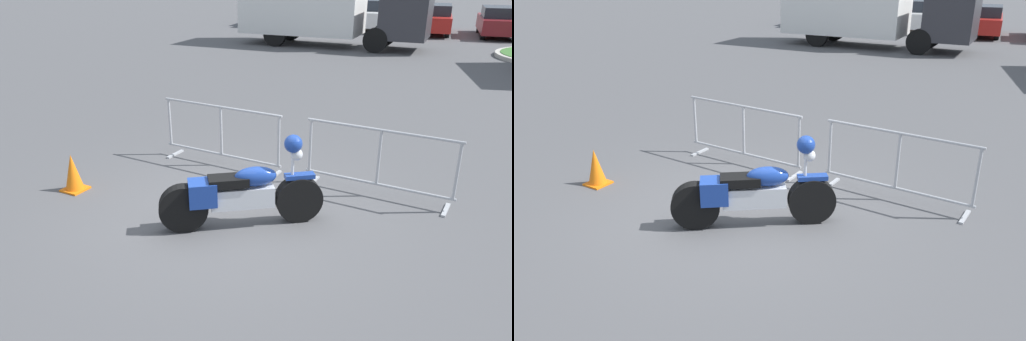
% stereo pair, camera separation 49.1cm
% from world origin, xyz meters
% --- Properties ---
extents(ground_plane, '(120.00, 120.00, 0.00)m').
position_xyz_m(ground_plane, '(0.00, 0.00, 0.00)').
color(ground_plane, '#4C4C4F').
extents(motorcycle, '(1.85, 1.48, 1.24)m').
position_xyz_m(motorcycle, '(0.29, -0.21, 0.47)').
color(motorcycle, black).
rests_on(motorcycle, ground).
extents(crowd_barrier_near, '(2.30, 0.50, 1.07)m').
position_xyz_m(crowd_barrier_near, '(-1.07, 1.52, 0.56)').
color(crowd_barrier_near, '#9EA0A5').
rests_on(crowd_barrier_near, ground).
extents(crowd_barrier_far, '(2.30, 0.50, 1.07)m').
position_xyz_m(crowd_barrier_far, '(1.65, 1.52, 0.56)').
color(crowd_barrier_far, '#9EA0A5').
rests_on(crowd_barrier_far, ground).
extents(box_truck, '(7.83, 2.73, 2.98)m').
position_xyz_m(box_truck, '(-4.35, 15.18, 1.64)').
color(box_truck, silver).
rests_on(box_truck, ground).
extents(parked_car_blue, '(2.28, 4.35, 1.41)m').
position_xyz_m(parked_car_blue, '(-9.64, 21.35, 0.71)').
color(parked_car_blue, '#284799').
rests_on(parked_car_blue, ground).
extents(parked_car_tan, '(2.41, 4.59, 1.49)m').
position_xyz_m(parked_car_tan, '(-6.70, 21.42, 0.75)').
color(parked_car_tan, tan).
rests_on(parked_car_tan, ground).
extents(parked_car_white, '(2.46, 4.69, 1.52)m').
position_xyz_m(parked_car_white, '(-3.75, 21.75, 0.77)').
color(parked_car_white, white).
rests_on(parked_car_white, ground).
extents(parked_car_red, '(2.28, 4.34, 1.40)m').
position_xyz_m(parked_car_red, '(-0.81, 21.34, 0.71)').
color(parked_car_red, '#B21E19').
rests_on(parked_car_red, ground).
extents(parked_car_maroon, '(2.24, 4.27, 1.38)m').
position_xyz_m(parked_car_maroon, '(2.13, 21.60, 0.70)').
color(parked_car_maroon, maroon).
rests_on(parked_car_maroon, ground).
extents(pedestrian, '(0.42, 0.42, 1.69)m').
position_xyz_m(pedestrian, '(-6.32, 18.21, 0.92)').
color(pedestrian, '#262838').
rests_on(pedestrian, ground).
extents(traffic_cone, '(0.34, 0.34, 0.59)m').
position_xyz_m(traffic_cone, '(-2.57, -0.43, 0.29)').
color(traffic_cone, orange).
rests_on(traffic_cone, ground).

